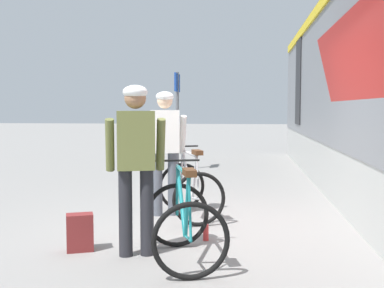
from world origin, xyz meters
The scene contains 8 objects.
ground_plane centered at (0.00, 0.00, 0.00)m, with size 80.00×80.00×0.00m, color gray.
cyclist_near_in_olive centered at (-0.72, -1.21, 1.05)m, with size 0.66×0.41×1.76m.
cyclist_far_in_white centered at (-0.74, 0.65, 1.05)m, with size 0.66×0.43×1.76m.
bicycle_near_teal centered at (-0.21, -1.37, 0.40)m, with size 0.97×1.22×0.99m.
bicycle_far_silver centered at (-0.37, 0.53, 0.40)m, with size 1.04×1.25×0.99m.
backpack_on_platform centered at (-1.36, -1.13, 0.20)m, with size 0.28×0.18×0.40m, color maroon.
water_bottle_near_the_bikes centered at (-0.05, -0.58, 0.09)m, with size 0.07×0.07×0.19m, color red.
platform_sign_post centered at (-1.27, 5.47, 1.62)m, with size 0.08×0.70×2.40m.
Camera 1 is at (0.40, -5.91, 1.53)m, focal length 44.03 mm.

